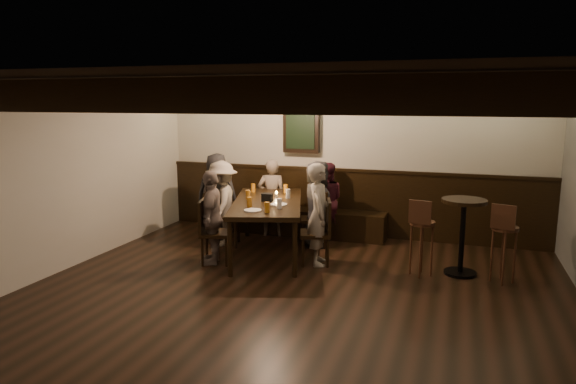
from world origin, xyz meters
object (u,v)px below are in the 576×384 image
(chair_right_near, at_px, (315,229))
(person_right_far, at_px, (319,214))
(chair_left_near, at_px, (224,226))
(person_bench_right, at_px, (326,201))
(person_bench_centre, at_px, (272,198))
(dining_table, at_px, (267,205))
(person_bench_left, at_px, (217,196))
(bar_stool_right, at_px, (503,253))
(person_left_far, at_px, (212,217))
(chair_right_far, at_px, (317,244))
(person_right_near, at_px, (317,204))
(high_top_table, at_px, (463,225))
(person_left_near, at_px, (222,203))
(bar_stool_left, at_px, (421,247))
(chair_left_far, at_px, (215,244))

(chair_right_near, xyz_separation_m, person_right_far, (0.29, -0.85, 0.44))
(chair_left_near, bearing_deg, person_bench_right, 105.52)
(person_bench_centre, bearing_deg, dining_table, 90.00)
(person_bench_left, distance_m, bar_stool_right, 4.46)
(chair_right_near, relative_size, person_left_far, 0.67)
(dining_table, relative_size, bar_stool_right, 2.29)
(chair_right_far, bearing_deg, bar_stool_right, -106.45)
(dining_table, distance_m, person_right_near, 0.88)
(person_right_far, distance_m, bar_stool_right, 2.42)
(high_top_table, height_order, bar_stool_right, bar_stool_right)
(chair_right_far, height_order, person_left_near, person_left_near)
(high_top_table, bearing_deg, bar_stool_left, -157.68)
(person_bench_left, bearing_deg, person_bench_centre, -170.54)
(person_bench_right, bearing_deg, high_top_table, 134.56)
(chair_right_near, xyz_separation_m, person_bench_centre, (-0.86, 0.36, 0.38))
(person_bench_centre, xyz_separation_m, bar_stool_right, (3.55, -1.21, -0.27))
(chair_left_far, height_order, person_left_near, person_left_near)
(chair_left_far, xyz_separation_m, bar_stool_right, (3.80, 0.44, 0.11))
(person_bench_left, bearing_deg, bar_stool_left, 148.93)
(dining_table, relative_size, person_left_far, 1.78)
(dining_table, height_order, chair_right_near, chair_right_near)
(person_bench_centre, bearing_deg, person_bench_right, 170.54)
(chair_left_far, height_order, person_right_near, person_right_near)
(person_bench_left, relative_size, bar_stool_right, 1.38)
(person_left_near, height_order, person_left_far, person_left_near)
(chair_right_near, distance_m, person_bench_centre, 1.01)
(person_bench_left, height_order, person_right_far, person_right_far)
(high_top_table, xyz_separation_m, bar_stool_right, (0.50, -0.16, -0.28))
(person_left_far, xyz_separation_m, high_top_table, (3.34, 0.60, 0.00))
(chair_left_near, xyz_separation_m, person_left_near, (-0.03, -0.01, 0.37))
(dining_table, distance_m, chair_left_far, 0.97)
(person_right_near, bearing_deg, person_bench_centre, 51.34)
(chair_right_near, xyz_separation_m, person_right_near, (0.03, 0.01, 0.40))
(person_bench_right, distance_m, bar_stool_right, 2.97)
(chair_left_far, relative_size, high_top_table, 0.89)
(person_bench_centre, height_order, bar_stool_right, person_bench_centre)
(person_left_far, relative_size, bar_stool_left, 1.29)
(person_right_near, bearing_deg, chair_left_far, 121.49)
(person_bench_left, height_order, person_bench_right, person_bench_left)
(chair_right_far, xyz_separation_m, person_left_near, (-1.67, 0.43, 0.40))
(person_bench_left, relative_size, person_bench_right, 1.11)
(person_left_far, bearing_deg, bar_stool_right, 79.74)
(chair_left_near, distance_m, chair_right_far, 1.70)
(chair_right_near, distance_m, person_right_near, 0.40)
(chair_left_near, bearing_deg, high_top_table, 68.81)
(chair_right_near, height_order, bar_stool_right, bar_stool_right)
(chair_right_far, distance_m, bar_stool_left, 1.43)
(chair_left_near, relative_size, chair_right_near, 1.10)
(chair_right_far, relative_size, person_bench_left, 0.64)
(person_bench_centre, relative_size, person_right_near, 0.97)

